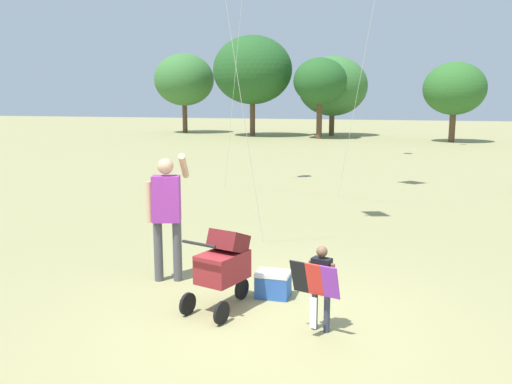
{
  "coord_description": "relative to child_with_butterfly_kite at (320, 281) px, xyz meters",
  "views": [
    {
      "loc": [
        1.56,
        -5.86,
        2.65
      ],
      "look_at": [
        -0.51,
        1.52,
        1.3
      ],
      "focal_mm": 37.86,
      "sensor_mm": 36.0,
      "label": 1
    }
  ],
  "objects": [
    {
      "name": "person_adult_flyer",
      "position": [
        -2.41,
        1.15,
        0.49
      ],
      "size": [
        0.59,
        0.65,
        1.88
      ],
      "color": "#4C4C51",
      "rests_on": "ground"
    },
    {
      "name": "cooler_box",
      "position": [
        -0.77,
        0.92,
        -0.42
      ],
      "size": [
        0.45,
        0.33,
        0.35
      ],
      "color": "#2D5BB7",
      "rests_on": "ground"
    },
    {
      "name": "treeline_distant",
      "position": [
        3.05,
        30.75,
        3.32
      ],
      "size": [
        40.12,
        7.36,
        6.81
      ],
      "color": "brown",
      "rests_on": "ground"
    },
    {
      "name": "child_with_butterfly_kite",
      "position": [
        0.0,
        0.0,
        0.0
      ],
      "size": [
        0.58,
        0.41,
        1.01
      ],
      "color": "#33384C",
      "rests_on": "ground"
    },
    {
      "name": "ground_plane",
      "position": [
        -0.69,
        0.07,
        -0.6
      ],
      "size": [
        120.0,
        120.0,
        0.0
      ],
      "primitive_type": "plane",
      "color": "#938E5B"
    },
    {
      "name": "stroller",
      "position": [
        -1.27,
        0.35,
        0.01
      ],
      "size": [
        0.73,
        1.12,
        1.03
      ],
      "color": "black",
      "rests_on": "ground"
    }
  ]
}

